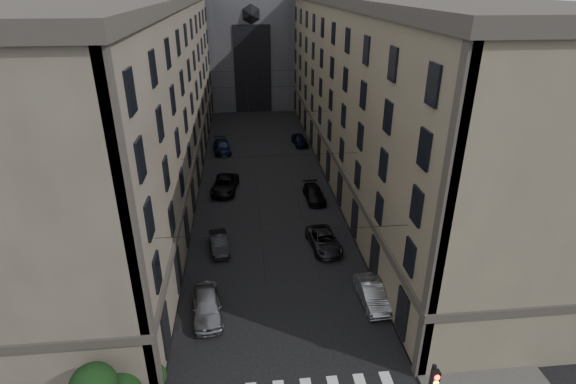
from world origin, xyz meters
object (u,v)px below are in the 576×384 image
object	(u,v)px
car_left_midnear	(219,243)
car_right_far	(300,140)
car_left_near	(207,306)
car_left_midfar	(225,185)
car_right_midnear	(324,241)
car_right_midfar	(314,194)
car_left_far	(222,147)
car_right_near	(372,294)

from	to	relation	value
car_left_midnear	car_right_far	bearing A→B (deg)	61.19
car_left_near	car_right_far	size ratio (longest dim) A/B	1.13
car_left_near	car_left_midfar	size ratio (longest dim) A/B	0.88
car_left_near	car_left_midfar	distance (m)	19.58
car_right_midnear	car_right_midfar	distance (m)	9.12
car_left_far	car_right_far	size ratio (longest dim) A/B	1.20
car_left_midfar	car_left_midnear	bearing A→B (deg)	-83.34
car_right_midfar	car_right_midnear	bearing A→B (deg)	-96.78
car_left_midfar	car_right_near	world-z (taller)	car_left_midfar
car_left_midfar	car_left_far	distance (m)	12.28
car_left_far	car_right_near	xyz separation A→B (m)	(11.04, -31.62, -0.01)
car_left_near	car_left_midfar	bearing A→B (deg)	82.47
car_left_midnear	car_left_midfar	distance (m)	11.53
car_right_midnear	car_right_far	world-z (taller)	car_right_far
car_right_midfar	car_right_far	xyz separation A→B (m)	(0.71, 16.95, 0.06)
car_left_near	car_left_far	bearing A→B (deg)	84.40
car_left_far	car_right_near	bearing A→B (deg)	-77.90
car_left_midnear	car_right_midnear	distance (m)	8.61
car_left_midfar	car_right_far	distance (m)	17.02
car_right_far	car_left_near	bearing A→B (deg)	-114.02
car_left_far	car_right_midnear	size ratio (longest dim) A/B	1.03
car_left_far	car_right_midnear	bearing A→B (deg)	-76.77
car_right_far	car_right_midnear	bearing A→B (deg)	-99.69
car_right_far	car_left_midfar	bearing A→B (deg)	-131.62
car_left_midnear	car_right_far	distance (m)	27.36
car_left_midnear	car_left_far	distance (m)	23.79
car_right_midnear	car_left_midfar	bearing A→B (deg)	118.81
car_right_near	car_right_far	bearing A→B (deg)	88.97
car_left_midnear	car_left_far	bearing A→B (deg)	83.53
car_right_near	car_right_far	xyz separation A→B (m)	(-0.67, 33.33, -0.00)
car_right_midnear	car_right_midfar	bearing A→B (deg)	80.10
car_right_midfar	car_right_far	world-z (taller)	car_right_far
car_left_near	car_right_midfar	bearing A→B (deg)	54.14
car_left_near	car_right_midnear	xyz separation A→B (m)	(9.09, 7.49, -0.13)
car_right_midnear	car_right_near	bearing A→B (deg)	-80.64
car_right_midnear	car_left_far	bearing A→B (deg)	104.36
car_right_midnear	car_right_far	distance (m)	26.08
car_left_near	car_right_midnear	world-z (taller)	car_left_near
car_left_midnear	car_left_far	world-z (taller)	car_left_far
car_right_midfar	car_right_far	distance (m)	16.97
car_left_midfar	car_right_near	distance (m)	21.97
car_left_far	car_right_midnear	world-z (taller)	car_left_far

